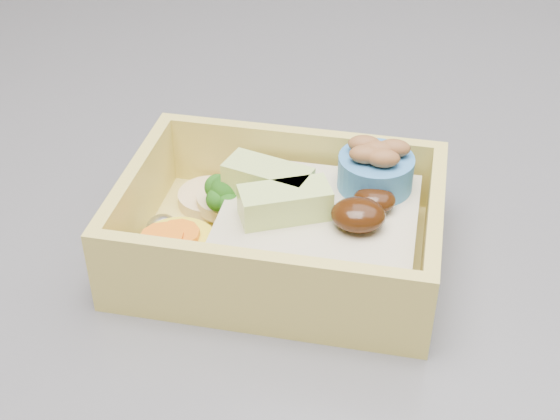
# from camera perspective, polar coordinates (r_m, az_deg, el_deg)

# --- Properties ---
(bento_box) EXTENTS (0.20, 0.15, 0.07)m
(bento_box) POSITION_cam_1_polar(r_m,az_deg,el_deg) (0.47, 0.74, -1.17)
(bento_box) COLOR #D8C359
(bento_box) RESTS_ON island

